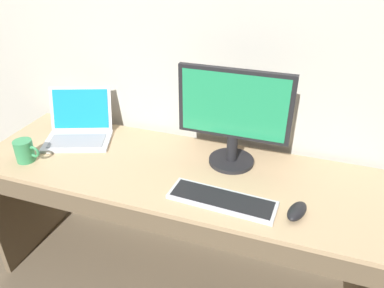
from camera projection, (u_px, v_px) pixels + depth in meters
The scene contains 7 objects.
ground_plane at pixel (175, 277), 1.98m from camera, with size 14.00×14.00×0.00m, color brown.
desk at pixel (171, 203), 1.70m from camera, with size 1.78×0.58×0.71m.
laptop_silver at pixel (79, 129), 1.83m from camera, with size 0.39×0.37×0.23m.
external_monitor at pixel (234, 115), 1.53m from camera, with size 0.48×0.20×0.44m.
wired_keyboard at pixel (222, 200), 1.41m from camera, with size 0.43×0.16×0.02m.
computer_mouse at pixel (297, 211), 1.34m from camera, with size 0.06×0.12×0.04m, color black.
coffee_mug at pixel (25, 151), 1.65m from camera, with size 0.12×0.08×0.10m.
Camera 1 is at (0.52, -1.25, 1.62)m, focal length 34.26 mm.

